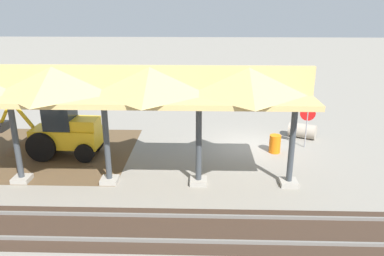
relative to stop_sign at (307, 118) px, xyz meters
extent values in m
plane|color=gray|center=(2.73, -0.01, -1.58)|extent=(120.00, 120.00, 0.00)
cube|color=brown|center=(12.91, 1.07, -1.58)|extent=(8.19, 7.00, 0.01)
cube|color=#9E998E|center=(1.71, 4.20, -1.48)|extent=(0.70, 0.70, 0.20)
cylinder|color=#383D42|center=(1.71, 4.20, 0.22)|extent=(0.24, 0.24, 3.60)
cube|color=#9E998E|center=(5.42, 4.20, -1.48)|extent=(0.70, 0.70, 0.20)
cylinder|color=#383D42|center=(5.42, 4.20, 0.22)|extent=(0.24, 0.24, 3.60)
cube|color=#9E998E|center=(9.13, 4.20, -1.48)|extent=(0.70, 0.70, 0.20)
cylinder|color=#383D42|center=(9.13, 4.20, 0.22)|extent=(0.24, 0.24, 3.60)
cube|color=#9E998E|center=(12.84, 4.20, -1.48)|extent=(0.70, 0.70, 0.20)
cylinder|color=#383D42|center=(12.84, 4.20, 0.22)|extent=(0.24, 0.24, 3.60)
cube|color=tan|center=(9.13, 4.20, 2.12)|extent=(16.03, 3.20, 0.20)
cube|color=tan|center=(9.13, 4.20, 2.77)|extent=(16.03, 0.20, 1.10)
pyramid|color=tan|center=(3.57, 4.20, 2.77)|extent=(3.34, 3.20, 1.10)
pyramid|color=tan|center=(7.28, 4.20, 2.77)|extent=(3.34, 3.20, 1.10)
pyramid|color=tan|center=(10.98, 4.20, 2.77)|extent=(3.34, 3.20, 1.10)
cube|color=slate|center=(2.73, 6.81, -1.51)|extent=(60.00, 0.08, 0.15)
cube|color=slate|center=(2.73, 8.25, -1.51)|extent=(60.00, 0.08, 0.15)
cube|color=#38281E|center=(2.73, 7.53, -1.57)|extent=(60.00, 2.58, 0.03)
cylinder|color=gray|center=(0.00, 0.00, -0.58)|extent=(0.06, 0.06, 2.01)
cylinder|color=red|center=(0.00, 0.00, 0.24)|extent=(0.75, 0.21, 0.76)
cube|color=yellow|center=(11.82, 1.45, -0.61)|extent=(3.27, 1.47, 0.90)
cube|color=#1E262D|center=(12.02, 1.44, 0.54)|extent=(1.36, 1.24, 1.40)
cube|color=yellow|center=(10.80, 1.51, 0.09)|extent=(1.21, 1.15, 0.50)
cylinder|color=black|center=(12.74, 0.69, -0.88)|extent=(1.41, 0.37, 1.40)
cylinder|color=black|center=(12.82, 2.12, -0.88)|extent=(1.41, 0.37, 1.40)
cylinder|color=black|center=(10.70, 0.86, -1.13)|extent=(0.91, 0.35, 0.90)
cylinder|color=black|center=(10.77, 2.16, -1.13)|extent=(0.91, 0.35, 0.90)
cylinder|color=yellow|center=(13.88, 1.34, 0.49)|extent=(1.07, 0.24, 1.41)
cylinder|color=yellow|center=(14.71, 1.30, 0.49)|extent=(0.90, 0.21, 1.39)
cube|color=#47474C|center=(15.09, 1.28, -0.16)|extent=(0.64, 0.83, 0.40)
cone|color=brown|center=(14.01, 0.69, -1.58)|extent=(4.88, 4.88, 1.50)
cylinder|color=#9E9384|center=(-0.22, -1.46, -1.19)|extent=(1.64, 1.34, 0.79)
cylinder|color=black|center=(0.42, -1.78, -1.19)|extent=(0.24, 0.47, 0.51)
cylinder|color=orange|center=(1.67, 0.72, -1.13)|extent=(0.56, 0.56, 0.90)
camera|label=1|loc=(5.27, 18.12, 5.64)|focal=35.00mm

